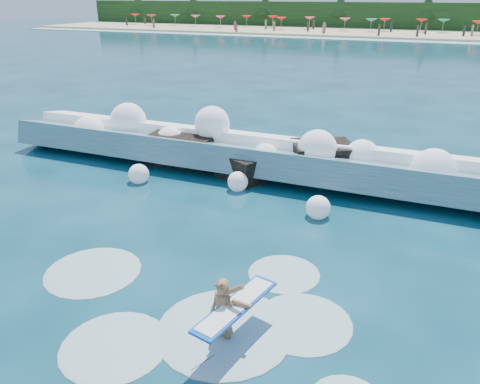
# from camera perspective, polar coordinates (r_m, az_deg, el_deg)

# --- Properties ---
(ground) EXTENTS (200.00, 200.00, 0.00)m
(ground) POSITION_cam_1_polar(r_m,az_deg,el_deg) (13.19, -9.48, -6.97)
(ground) COLOR #07313D
(ground) RESTS_ON ground
(beach) EXTENTS (140.00, 20.00, 0.40)m
(beach) POSITION_cam_1_polar(r_m,az_deg,el_deg) (88.01, 19.46, 17.72)
(beach) COLOR tan
(beach) RESTS_ON ground
(wet_band) EXTENTS (140.00, 5.00, 0.08)m
(wet_band) POSITION_cam_1_polar(r_m,az_deg,el_deg) (77.09, 18.75, 17.10)
(wet_band) COLOR silver
(wet_band) RESTS_ON ground
(treeline) EXTENTS (140.00, 4.00, 5.00)m
(treeline) POSITION_cam_1_polar(r_m,az_deg,el_deg) (97.84, 20.15, 19.41)
(treeline) COLOR black
(treeline) RESTS_ON ground
(breaking_wave) EXTENTS (20.13, 3.06, 1.74)m
(breaking_wave) POSITION_cam_1_polar(r_m,az_deg,el_deg) (18.78, -0.07, 4.67)
(breaking_wave) COLOR teal
(breaking_wave) RESTS_ON ground
(rock_cluster) EXTENTS (8.49, 3.65, 1.55)m
(rock_cluster) POSITION_cam_1_polar(r_m,az_deg,el_deg) (18.68, 0.39, 4.20)
(rock_cluster) COLOR black
(rock_cluster) RESTS_ON ground
(surfer_with_board) EXTENTS (1.13, 2.87, 1.66)m
(surfer_with_board) POSITION_cam_1_polar(r_m,az_deg,el_deg) (9.69, -1.80, -14.61)
(surfer_with_board) COLOR olive
(surfer_with_board) RESTS_ON ground
(wave_spray) EXTENTS (15.63, 4.64, 2.43)m
(wave_spray) POSITION_cam_1_polar(r_m,az_deg,el_deg) (18.47, -0.27, 6.00)
(wave_spray) COLOR white
(wave_spray) RESTS_ON ground
(surf_foam) EXTENTS (8.70, 5.87, 0.15)m
(surf_foam) POSITION_cam_1_polar(r_m,az_deg,el_deg) (10.73, -5.16, -14.56)
(surf_foam) COLOR silver
(surf_foam) RESTS_ON ground
(beach_umbrellas) EXTENTS (112.57, 6.49, 0.50)m
(beach_umbrellas) POSITION_cam_1_polar(r_m,az_deg,el_deg) (89.74, 19.83, 19.08)
(beach_umbrellas) COLOR red
(beach_umbrellas) RESTS_ON ground
(beachgoers) EXTENTS (96.65, 13.25, 1.90)m
(beachgoers) POSITION_cam_1_polar(r_m,az_deg,el_deg) (86.38, 13.44, 18.90)
(beachgoers) COLOR #3F332D
(beachgoers) RESTS_ON ground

